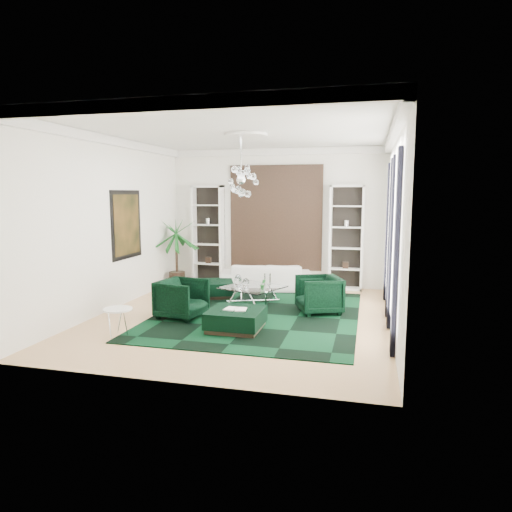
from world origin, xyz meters
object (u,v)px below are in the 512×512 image
(sofa, at_px, (266,277))
(side_table, at_px, (118,323))
(coffee_table, at_px, (253,295))
(ottoman_front, at_px, (236,320))
(armchair_right, at_px, (319,295))
(armchair_left, at_px, (182,299))
(ottoman_side, at_px, (215,289))
(palm, at_px, (176,243))

(sofa, height_order, side_table, sofa)
(coffee_table, relative_size, ottoman_front, 1.20)
(armchair_right, distance_m, coffee_table, 1.66)
(sofa, distance_m, ottoman_front, 3.74)
(armchair_left, bearing_deg, ottoman_side, 8.72)
(sofa, relative_size, armchair_right, 2.68)
(coffee_table, height_order, ottoman_side, coffee_table)
(ottoman_side, bearing_deg, armchair_left, -90.49)
(armchair_right, xyz_separation_m, ottoman_side, (-2.70, 0.94, -0.21))
(armchair_right, distance_m, ottoman_side, 2.87)
(armchair_left, relative_size, coffee_table, 0.75)
(coffee_table, bearing_deg, palm, 149.21)
(armchair_right, distance_m, palm, 4.69)
(side_table, relative_size, palm, 0.22)
(palm, bearing_deg, armchair_right, -25.51)
(side_table, xyz_separation_m, palm, (-0.82, 4.49, 0.95))
(ottoman_side, height_order, palm, palm)
(sofa, height_order, coffee_table, sofa)
(sofa, distance_m, palm, 2.67)
(armchair_right, relative_size, palm, 0.37)
(ottoman_front, relative_size, side_table, 1.92)
(armchair_left, relative_size, ottoman_front, 0.89)
(ottoman_front, xyz_separation_m, palm, (-2.79, 3.62, 1.00))
(coffee_table, bearing_deg, armchair_right, -15.84)
(ottoman_front, bearing_deg, palm, 127.61)
(armchair_right, relative_size, coffee_table, 0.75)
(ottoman_front, bearing_deg, sofa, 93.98)
(coffee_table, relative_size, ottoman_side, 1.33)
(armchair_right, relative_size, ottoman_front, 0.89)
(sofa, bearing_deg, ottoman_front, 80.76)
(armchair_left, xyz_separation_m, palm, (-1.46, 3.06, 0.79))
(ottoman_side, bearing_deg, sofa, 47.66)
(armchair_left, height_order, side_table, armchair_left)
(armchair_right, bearing_deg, armchair_left, -91.42)
(side_table, bearing_deg, armchair_left, 65.92)
(sofa, bearing_deg, armchair_left, 58.09)
(side_table, bearing_deg, armchair_right, 36.63)
(sofa, xyz_separation_m, ottoman_side, (-1.06, -1.16, -0.15))
(side_table, bearing_deg, ottoman_side, 79.24)
(ottoman_side, bearing_deg, side_table, -100.76)
(ottoman_front, relative_size, palm, 0.42)
(armchair_right, height_order, palm, palm)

